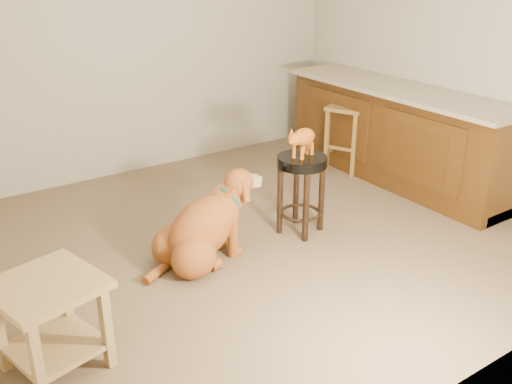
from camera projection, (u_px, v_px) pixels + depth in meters
floor at (251, 239)px, 4.58m from camera, size 4.50×4.00×0.01m
room_shell at (250, 24)px, 3.92m from camera, size 4.54×4.04×2.62m
cabinet_run at (397, 137)px, 5.64m from camera, size 0.70×2.56×0.94m
padded_stool at (301, 179)px, 4.54m from camera, size 0.43×0.43×0.65m
wood_stool at (346, 137)px, 5.89m from camera, size 0.50×0.50×0.69m
side_table at (50, 313)px, 3.04m from camera, size 0.64×0.64×0.55m
golden_retriever at (202, 230)px, 4.16m from camera, size 1.09×0.57×0.69m
tabby_kitten at (302, 138)px, 4.40m from camera, size 0.40×0.27×0.28m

